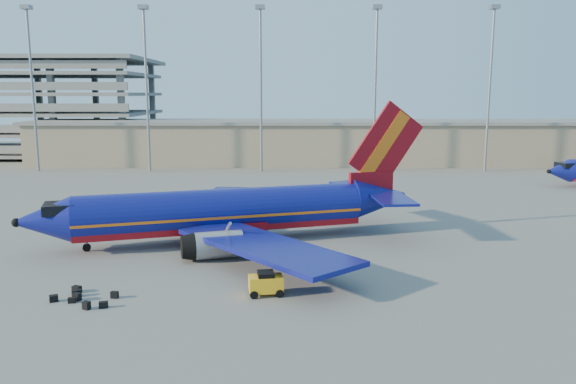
% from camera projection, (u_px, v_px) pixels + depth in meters
% --- Properties ---
extents(ground, '(220.00, 220.00, 0.00)m').
position_uv_depth(ground, '(289.00, 235.00, 55.24)').
color(ground, slate).
rests_on(ground, ground).
extents(terminal_building, '(122.00, 16.00, 8.50)m').
position_uv_depth(terminal_building, '(340.00, 142.00, 111.59)').
color(terminal_building, gray).
rests_on(terminal_building, ground).
extents(parking_garage, '(62.00, 32.00, 21.40)m').
position_uv_depth(parking_garage, '(14.00, 103.00, 126.27)').
color(parking_garage, slate).
rests_on(parking_garage, ground).
extents(light_mast_row, '(101.60, 1.60, 28.65)m').
position_uv_depth(light_mast_row, '(318.00, 71.00, 97.49)').
color(light_mast_row, gray).
rests_on(light_mast_row, ground).
extents(aircraft_main, '(37.53, 35.55, 13.06)m').
position_uv_depth(aircraft_main, '(232.00, 212.00, 52.69)').
color(aircraft_main, navy).
rests_on(aircraft_main, ground).
extents(baggage_tug, '(2.52, 1.75, 1.68)m').
position_uv_depth(baggage_tug, '(266.00, 283.00, 38.61)').
color(baggage_tug, yellow).
rests_on(baggage_tug, ground).
extents(luggage_pile, '(4.49, 3.71, 0.52)m').
position_uv_depth(luggage_pile, '(81.00, 297.00, 37.73)').
color(luggage_pile, black).
rests_on(luggage_pile, ground).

